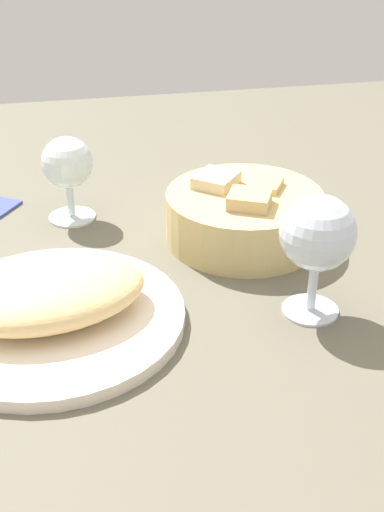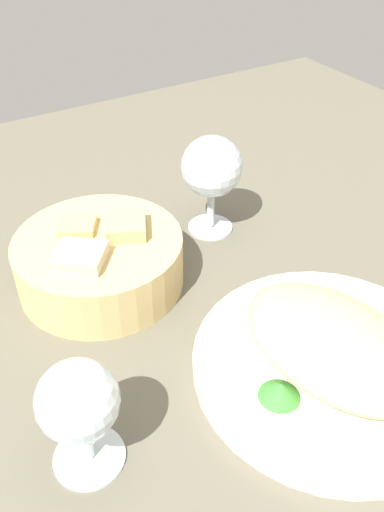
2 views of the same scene
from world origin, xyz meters
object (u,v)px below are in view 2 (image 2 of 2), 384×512
(plate, at_px, (329,365))
(wine_glass_far, at_px, (79,406))
(bread_basket, at_px, (100,260))
(wine_glass_near, at_px, (212,170))

(plate, distance_m, wine_glass_far, 0.26)
(bread_basket, relative_size, wine_glass_near, 1.45)
(bread_basket, xyz_separation_m, wine_glass_near, (0.03, -0.17, 0.06))
(plate, relative_size, bread_basket, 1.41)
(bread_basket, distance_m, wine_glass_far, 0.24)
(plate, bearing_deg, wine_glass_near, -6.64)
(bread_basket, distance_m, wine_glass_near, 0.18)
(wine_glass_near, bearing_deg, plate, 173.36)
(bread_basket, bearing_deg, wine_glass_near, -80.65)
(plate, height_order, wine_glass_far, wine_glass_far)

